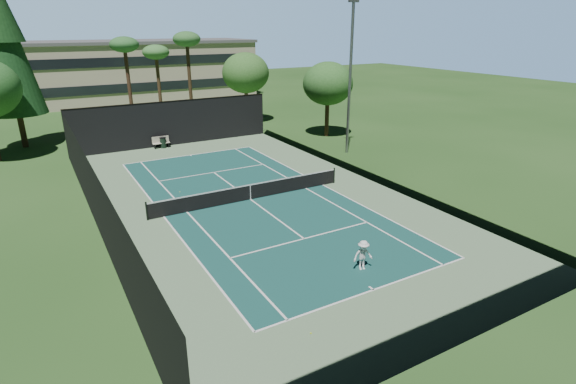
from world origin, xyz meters
The scene contains 21 objects.
ground centered at (0.00, 0.00, 0.00)m, with size 160.00×160.00×0.00m, color #254B1C.
apron_slab centered at (0.00, 0.00, 0.01)m, with size 18.00×32.00×0.01m, color #62845C.
court_surface centered at (0.00, 0.00, 0.01)m, with size 10.97×23.77×0.01m, color #164843.
court_lines centered at (0.00, 0.00, 0.02)m, with size 11.07×23.87×0.01m.
tennis_net centered at (0.00, 0.00, 0.56)m, with size 12.90×0.10×1.10m.
fence centered at (0.00, 0.06, 2.01)m, with size 18.04×32.05×4.03m.
player centered at (0.67, -10.29, 0.71)m, with size 0.91×0.53×1.42m, color white.
tennis_ball_a centered at (-3.78, -12.96, 0.04)m, with size 0.07×0.07×0.07m, color #B7D02F.
tennis_ball_b centered at (-3.62, 1.60, 0.04)m, with size 0.07×0.07×0.07m, color #CFD931.
tennis_ball_c centered at (3.17, 1.97, 0.03)m, with size 0.07×0.07×0.07m, color gold.
tennis_ball_d centered at (-3.47, 3.53, 0.03)m, with size 0.06×0.06×0.06m, color #C0E032.
park_bench centered at (-1.45, 15.58, 0.55)m, with size 1.50×0.45×1.02m.
trash_bin centered at (-1.29, 15.46, 0.48)m, with size 0.56×0.56×0.95m.
pine_tree centered at (-12.00, 22.00, 9.55)m, with size 4.80×4.80×15.00m.
palm_a centered at (-2.00, 24.00, 8.19)m, with size 2.80×2.80×9.32m.
palm_b centered at (1.50, 26.00, 7.36)m, with size 2.80×2.80×8.42m.
palm_c centered at (4.00, 23.00, 8.60)m, with size 2.80×2.80×9.77m.
decid_tree_a centered at (10.00, 22.00, 5.42)m, with size 5.12×5.12×7.62m.
decid_tree_b centered at (14.00, 12.00, 5.08)m, with size 4.80×4.80×7.14m.
campus_building centered at (0.00, 45.98, 4.21)m, with size 40.50×12.50×8.30m.
light_pole centered at (12.00, 6.00, 6.46)m, with size 0.90×0.25×12.22m.
Camera 1 is at (-11.05, -24.00, 10.31)m, focal length 28.00 mm.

